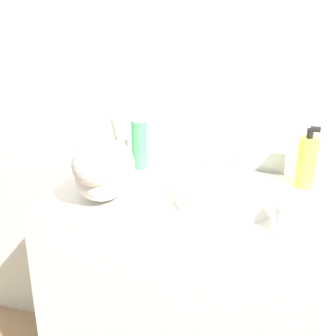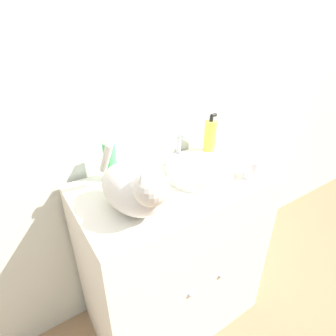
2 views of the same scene
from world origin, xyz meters
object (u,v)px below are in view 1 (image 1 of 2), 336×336
(soap_bottle, at_px, (307,162))
(cup, at_px, (287,219))
(spray_bottle, at_px, (139,140))
(cat, at_px, (104,168))

(soap_bottle, height_order, cup, soap_bottle)
(soap_bottle, xyz_separation_m, spray_bottle, (-0.56, -0.00, 0.02))
(cat, height_order, spray_bottle, cat)
(cat, relative_size, spray_bottle, 1.87)
(soap_bottle, bearing_deg, spray_bottle, -179.53)
(spray_bottle, bearing_deg, cup, -31.23)
(cat, distance_m, spray_bottle, 0.26)
(cat, height_order, soap_bottle, cat)
(spray_bottle, xyz_separation_m, cup, (0.52, -0.32, -0.06))
(cup, bearing_deg, soap_bottle, 83.41)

